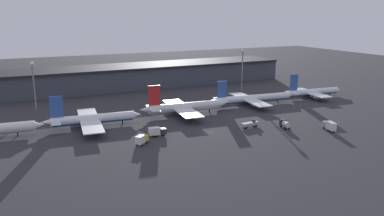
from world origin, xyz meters
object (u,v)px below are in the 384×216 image
(airplane_2, at_px, (184,107))
(service_vehicle_2, at_px, (157,131))
(airplane_3, at_px, (252,99))
(airplane_4, at_px, (313,92))
(service_vehicle_1, at_px, (285,124))
(airplane_1, at_px, (92,119))
(service_vehicle_0, at_px, (250,124))
(service_vehicle_3, at_px, (330,126))
(service_vehicle_4, at_px, (142,139))

(airplane_2, xyz_separation_m, service_vehicle_2, (-21.86, -23.93, -1.49))
(airplane_3, bearing_deg, airplane_2, -170.09)
(airplane_3, distance_m, airplane_4, 39.22)
(airplane_2, height_order, service_vehicle_1, airplane_2)
(airplane_1, relative_size, airplane_2, 0.96)
(service_vehicle_0, relative_size, service_vehicle_3, 1.08)
(airplane_3, xyz_separation_m, service_vehicle_1, (-10.84, -39.30, -1.27))
(service_vehicle_2, bearing_deg, service_vehicle_4, -139.13)
(airplane_3, height_order, airplane_4, airplane_4)
(airplane_3, height_order, service_vehicle_1, airplane_3)
(service_vehicle_4, bearing_deg, service_vehicle_1, -47.15)
(airplane_1, height_order, service_vehicle_0, airplane_1)
(airplane_3, height_order, service_vehicle_3, airplane_3)
(service_vehicle_2, bearing_deg, airplane_1, 132.80)
(service_vehicle_1, bearing_deg, airplane_4, -41.33)
(airplane_1, bearing_deg, service_vehicle_3, -23.17)
(service_vehicle_1, height_order, service_vehicle_2, service_vehicle_2)
(service_vehicle_1, bearing_deg, service_vehicle_4, 94.78)
(airplane_3, xyz_separation_m, service_vehicle_2, (-60.53, -27.00, -1.12))
(airplane_2, distance_m, service_vehicle_2, 32.45)
(airplane_4, relative_size, service_vehicle_4, 6.59)
(service_vehicle_4, bearing_deg, service_vehicle_0, -39.80)
(service_vehicle_1, bearing_deg, airplane_2, 48.32)
(airplane_4, bearing_deg, airplane_3, -175.15)
(airplane_2, relative_size, service_vehicle_4, 7.28)
(airplane_2, bearing_deg, service_vehicle_2, -127.03)
(service_vehicle_3, bearing_deg, airplane_3, 16.76)
(service_vehicle_3, xyz_separation_m, service_vehicle_4, (-71.23, 16.04, -0.18))
(airplane_3, relative_size, service_vehicle_1, 8.78)
(airplane_3, xyz_separation_m, service_vehicle_0, (-22.55, -32.17, -1.73))
(airplane_1, xyz_separation_m, service_vehicle_0, (57.26, -27.84, -1.85))
(airplane_1, xyz_separation_m, service_vehicle_1, (68.97, -34.96, -1.39))
(service_vehicle_1, relative_size, service_vehicle_4, 0.95)
(airplane_4, distance_m, service_vehicle_1, 63.43)
(service_vehicle_4, bearing_deg, service_vehicle_3, -53.83)
(service_vehicle_1, distance_m, service_vehicle_4, 57.88)
(service_vehicle_3, bearing_deg, service_vehicle_1, 67.32)
(airplane_4, xyz_separation_m, service_vehicle_4, (-107.62, -32.88, -1.10))
(service_vehicle_1, bearing_deg, service_vehicle_2, 86.88)
(airplane_2, height_order, service_vehicle_4, airplane_2)
(airplane_4, height_order, service_vehicle_3, airplane_4)
(service_vehicle_3, bearing_deg, airplane_1, 74.93)
(airplane_1, relative_size, service_vehicle_2, 6.07)
(airplane_3, bearing_deg, service_vehicle_4, -148.70)
(airplane_4, bearing_deg, airplane_2, -172.63)
(service_vehicle_1, height_order, service_vehicle_4, service_vehicle_4)
(airplane_2, bearing_deg, service_vehicle_0, -55.65)
(airplane_4, xyz_separation_m, service_vehicle_3, (-36.39, -48.93, -0.92))
(airplane_2, relative_size, airplane_4, 1.11)
(airplane_1, bearing_deg, airplane_4, 7.29)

